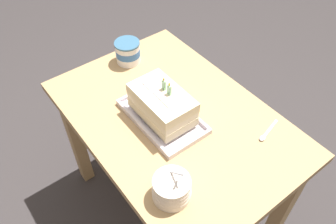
# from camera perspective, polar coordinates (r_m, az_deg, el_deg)

# --- Properties ---
(ground_plane) EXTENTS (8.00, 8.00, 0.00)m
(ground_plane) POSITION_cam_1_polar(r_m,az_deg,el_deg) (1.96, 0.68, -15.04)
(ground_plane) COLOR #383333
(dining_table) EXTENTS (1.01, 0.69, 0.72)m
(dining_table) POSITION_cam_1_polar(r_m,az_deg,el_deg) (1.46, 0.89, -3.86)
(dining_table) COLOR tan
(dining_table) RESTS_ON ground_plane
(foil_tray) EXTENTS (0.36, 0.21, 0.02)m
(foil_tray) POSITION_cam_1_polar(r_m,az_deg,el_deg) (1.35, -0.96, -0.84)
(foil_tray) COLOR silver
(foil_tray) RESTS_ON dining_table
(birthday_cake) EXTENTS (0.25, 0.16, 0.17)m
(birthday_cake) POSITION_cam_1_polar(r_m,az_deg,el_deg) (1.30, -1.00, 1.32)
(birthday_cake) COLOR beige
(birthday_cake) RESTS_ON foil_tray
(bowl_stack) EXTENTS (0.13, 0.13, 0.14)m
(bowl_stack) POSITION_cam_1_polar(r_m,az_deg,el_deg) (1.12, 0.61, -12.64)
(bowl_stack) COLOR silver
(bowl_stack) RESTS_ON dining_table
(ice_cream_tub) EXTENTS (0.12, 0.12, 0.10)m
(ice_cream_tub) POSITION_cam_1_polar(r_m,az_deg,el_deg) (1.60, -6.73, 9.95)
(ice_cream_tub) COLOR white
(ice_cream_tub) RESTS_ON dining_table
(serving_spoon_near_tray) EXTENTS (0.05, 0.13, 0.01)m
(serving_spoon_near_tray) POSITION_cam_1_polar(r_m,az_deg,el_deg) (1.35, 15.91, -3.70)
(serving_spoon_near_tray) COLOR silver
(serving_spoon_near_tray) RESTS_ON dining_table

